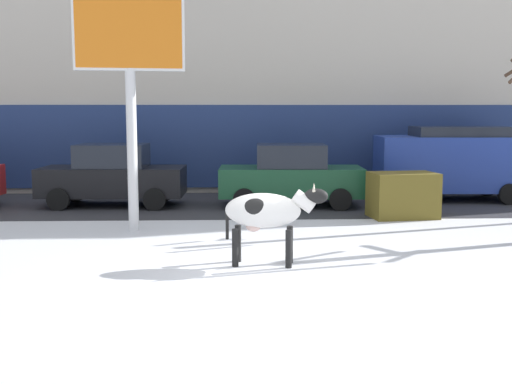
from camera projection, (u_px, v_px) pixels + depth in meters
name	position (u px, v px, depth m)	size (l,w,h in m)	color
ground_plane	(259.00, 276.00, 11.03)	(120.00, 120.00, 0.00)	white
road_strip	(248.00, 204.00, 19.37)	(60.00, 5.60, 0.01)	#333338
building_facade	(244.00, 13.00, 24.10)	(44.00, 6.10, 13.00)	beige
cow_holstein	(266.00, 212.00, 11.69)	(1.93, 0.79, 1.54)	silver
billboard	(129.00, 45.00, 14.59)	(2.52, 0.57, 5.56)	silver
car_black_sedan	(113.00, 176.00, 18.89)	(4.26, 2.10, 1.84)	black
car_darkgreen_sedan	(291.00, 176.00, 18.84)	(4.26, 2.10, 1.84)	#194C2D
car_blue_van	(452.00, 161.00, 20.01)	(4.67, 2.25, 2.32)	#233D9E
pedestrian_near_billboard	(491.00, 165.00, 22.92)	(0.36, 0.24, 1.73)	#282833
pedestrian_by_cars	(352.00, 165.00, 22.74)	(0.36, 0.24, 1.73)	#282833
dumpster	(403.00, 195.00, 16.89)	(1.70, 1.10, 1.20)	brown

